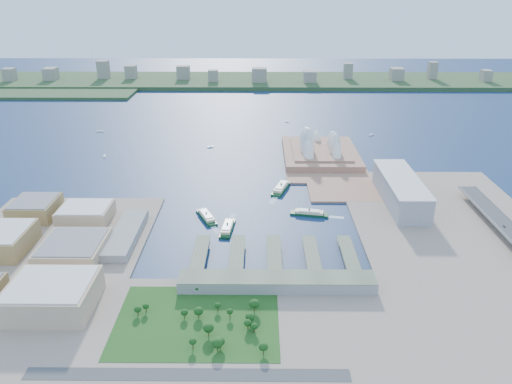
{
  "coord_description": "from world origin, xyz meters",
  "views": [
    {
      "loc": [
        -2.66,
        -565.47,
        292.41
      ],
      "look_at": [
        -7.99,
        78.45,
        18.0
      ],
      "focal_mm": 35.0,
      "sensor_mm": 36.0,
      "label": 1
    }
  ],
  "objects_px": {
    "ferry_b": "(281,186)",
    "ferry_d": "(309,212)",
    "toaster_building": "(401,190)",
    "ferry_c": "(227,226)",
    "opera_house": "(321,140)",
    "ferry_a": "(206,215)",
    "car_c": "(504,226)"
  },
  "relations": [
    {
      "from": "ferry_c",
      "to": "ferry_d",
      "type": "height_order",
      "value": "ferry_c"
    },
    {
      "from": "ferry_a",
      "to": "ferry_d",
      "type": "height_order",
      "value": "ferry_a"
    },
    {
      "from": "toaster_building",
      "to": "opera_house",
      "type": "bearing_deg",
      "value": 114.23
    },
    {
      "from": "ferry_a",
      "to": "opera_house",
      "type": "bearing_deg",
      "value": 30.31
    },
    {
      "from": "ferry_b",
      "to": "ferry_d",
      "type": "bearing_deg",
      "value": -50.33
    },
    {
      "from": "ferry_c",
      "to": "ferry_d",
      "type": "bearing_deg",
      "value": -151.86
    },
    {
      "from": "toaster_building",
      "to": "ferry_c",
      "type": "relative_size",
      "value": 2.94
    },
    {
      "from": "opera_house",
      "to": "toaster_building",
      "type": "bearing_deg",
      "value": -65.77
    },
    {
      "from": "opera_house",
      "to": "ferry_c",
      "type": "distance_m",
      "value": 319.67
    },
    {
      "from": "ferry_d",
      "to": "car_c",
      "type": "relative_size",
      "value": 10.82
    },
    {
      "from": "toaster_building",
      "to": "ferry_a",
      "type": "bearing_deg",
      "value": -169.53
    },
    {
      "from": "toaster_building",
      "to": "car_c",
      "type": "xyz_separation_m",
      "value": [
        101.0,
        -100.08,
        -4.97
      ]
    },
    {
      "from": "ferry_c",
      "to": "opera_house",
      "type": "bearing_deg",
      "value": -111.87
    },
    {
      "from": "car_c",
      "to": "ferry_d",
      "type": "bearing_deg",
      "value": 164.99
    },
    {
      "from": "ferry_b",
      "to": "ferry_d",
      "type": "relative_size",
      "value": 1.16
    },
    {
      "from": "ferry_b",
      "to": "ferry_c",
      "type": "height_order",
      "value": "ferry_b"
    },
    {
      "from": "toaster_building",
      "to": "ferry_a",
      "type": "height_order",
      "value": "toaster_building"
    },
    {
      "from": "ferry_a",
      "to": "ferry_b",
      "type": "distance_m",
      "value": 142.88
    },
    {
      "from": "ferry_a",
      "to": "car_c",
      "type": "xyz_separation_m",
      "value": [
        369.44,
        -50.48,
        10.59
      ]
    },
    {
      "from": "ferry_a",
      "to": "ferry_c",
      "type": "bearing_deg",
      "value": -71.21
    },
    {
      "from": "opera_house",
      "to": "ferry_a",
      "type": "relative_size",
      "value": 3.45
    },
    {
      "from": "opera_house",
      "to": "ferry_c",
      "type": "bearing_deg",
      "value": -117.79
    },
    {
      "from": "toaster_building",
      "to": "car_c",
      "type": "relative_size",
      "value": 33.22
    },
    {
      "from": "ferry_b",
      "to": "car_c",
      "type": "xyz_separation_m",
      "value": [
        266.46,
        -149.51,
        9.97
      ]
    },
    {
      "from": "opera_house",
      "to": "ferry_c",
      "type": "height_order",
      "value": "opera_house"
    },
    {
      "from": "ferry_d",
      "to": "ferry_b",
      "type": "bearing_deg",
      "value": 32.19
    },
    {
      "from": "ferry_c",
      "to": "car_c",
      "type": "distance_m",
      "value": 340.17
    },
    {
      "from": "ferry_c",
      "to": "ferry_a",
      "type": "bearing_deg",
      "value": -41.16
    },
    {
      "from": "ferry_a",
      "to": "ferry_b",
      "type": "xyz_separation_m",
      "value": [
        102.99,
        99.03,
        0.62
      ]
    },
    {
      "from": "car_c",
      "to": "ferry_c",
      "type": "bearing_deg",
      "value": 176.92
    },
    {
      "from": "toaster_building",
      "to": "ferry_d",
      "type": "relative_size",
      "value": 3.07
    },
    {
      "from": "toaster_building",
      "to": "ferry_a",
      "type": "relative_size",
      "value": 2.97
    }
  ]
}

